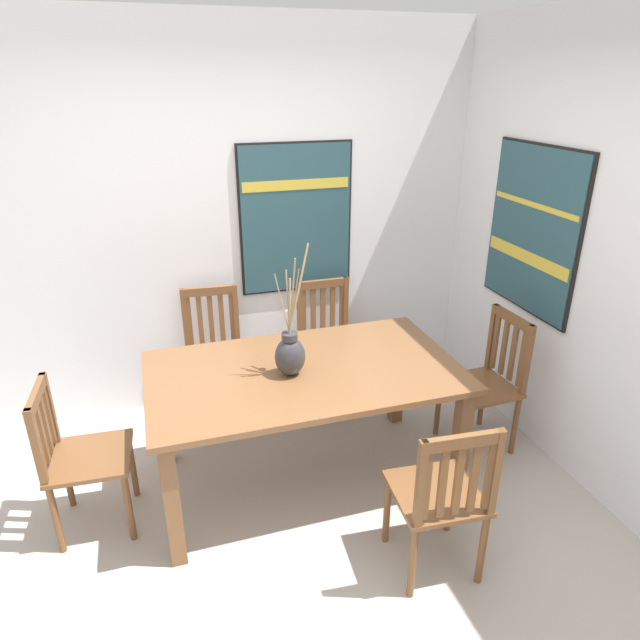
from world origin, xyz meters
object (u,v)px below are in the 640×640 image
Objects in this scene: chair_2 at (442,495)px; dining_table at (304,385)px; chair_3 at (214,353)px; chair_0 at (488,380)px; painting_on_back_wall at (296,219)px; centerpiece_vase at (290,353)px; chair_4 at (328,341)px; chair_1 at (78,455)px; painting_on_side_wall at (533,230)px.

dining_table is at bearing 116.13° from chair_2.
chair_3 is at bearing 115.23° from chair_2.
chair_0 is 1.89m from chair_3.
painting_on_back_wall is at bearing 94.38° from chair_2.
centerpiece_vase is at bearing -178.09° from chair_0.
chair_4 reaches higher than chair_2.
painting_on_back_wall is (1.53, 1.16, 0.89)m from chair_1.
chair_3 is at bearing 108.88° from centerpiece_vase.
chair_4 is 0.88× the size of painting_on_side_wall.
chair_1 is (-1.17, 0.03, -0.44)m from centerpiece_vase.
chair_1 is 0.82× the size of painting_on_back_wall.
chair_1 is 0.95× the size of chair_4.
dining_table is 1.64× the size of painting_on_back_wall.
chair_3 reaches higher than chair_2.
centerpiece_vase is 0.78× the size of chair_3.
painting_on_back_wall reaches higher than chair_0.
dining_table is at bearing -179.58° from chair_0.
centerpiece_vase is at bearing -171.34° from painting_on_side_wall.
dining_table is 1.27m from chair_1.
chair_0 is 1.01m from painting_on_side_wall.
dining_table is at bearing 0.43° from chair_1.
centerpiece_vase is at bearing -1.27° from chair_1.
chair_1 is at bearing -132.74° from chair_3.
chair_1 is 0.97× the size of chair_2.
chair_2 is at bearing -63.87° from dining_table.
dining_table is 2.01× the size of chair_1.
painting_on_side_wall is at bearing -35.22° from painting_on_back_wall.
chair_3 is 1.13m from painting_on_back_wall.
centerpiece_vase is 1.77m from painting_on_side_wall.
painting_on_back_wall is (-0.15, 0.29, 0.87)m from chair_4.
painting_on_back_wall reaches higher than dining_table.
painting_on_back_wall is at bearing 118.05° from chair_4.
painting_on_side_wall reaches higher than painting_on_back_wall.
chair_0 is at bearing -28.33° from chair_3.
chair_4 is at bearing -2.83° from chair_3.
centerpiece_vase reaches higher than chair_4.
painting_on_side_wall is at bearing -28.91° from chair_4.
chair_2 is at bearing -85.62° from painting_on_back_wall.
centerpiece_vase is 0.69× the size of painting_on_side_wall.
dining_table is 2.40× the size of centerpiece_vase.
painting_on_side_wall is (2.01, -0.69, 0.91)m from chair_3.
painting_on_side_wall is at bearing 8.66° from centerpiece_vase.
centerpiece_vase is 1.32m from painting_on_back_wall.
chair_0 is 1.21m from chair_2.
chair_3 is 0.84m from chair_4.
chair_4 is at bearing -61.95° from painting_on_back_wall.
centerpiece_vase is at bearing -71.12° from chair_3.
chair_2 reaches higher than chair_1.
dining_table is 1.90× the size of chair_0.
painting_on_back_wall reaches higher than chair_2.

